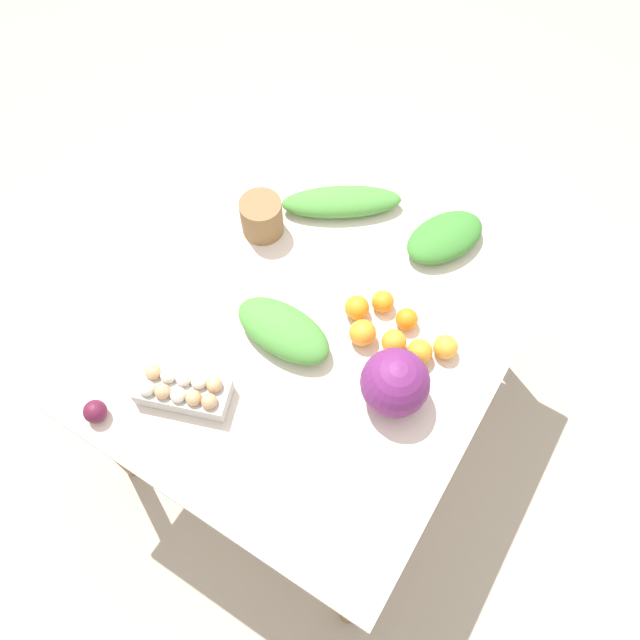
{
  "coord_description": "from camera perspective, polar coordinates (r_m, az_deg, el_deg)",
  "views": [
    {
      "loc": [
        -0.74,
        -0.46,
        2.36
      ],
      "look_at": [
        0.0,
        0.0,
        0.75
      ],
      "focal_mm": 35.0,
      "sensor_mm": 36.0,
      "label": 1
    }
  ],
  "objects": [
    {
      "name": "ground_plane",
      "position": [
        2.52,
        0.0,
        -8.1
      ],
      "size": [
        8.0,
        8.0,
        0.0
      ],
      "primitive_type": "plane",
      "color": "#B2A899"
    },
    {
      "name": "dining_table",
      "position": [
        1.93,
        0.0,
        -1.5
      ],
      "size": [
        1.28,
        1.07,
        0.73
      ],
      "color": "silver",
      "rests_on": "ground_plane"
    },
    {
      "name": "cabbage_purple",
      "position": [
        1.68,
        6.87,
        -5.71
      ],
      "size": [
        0.19,
        0.19,
        0.19
      ],
      "primitive_type": "sphere",
      "color": "#6B2366",
      "rests_on": "dining_table"
    },
    {
      "name": "egg_carton",
      "position": [
        1.76,
        -12.43,
        -6.31
      ],
      "size": [
        0.19,
        0.28,
        0.09
      ],
      "rotation": [
        0.0,
        0.0,
        5.05
      ],
      "color": "#B7B7B2",
      "rests_on": "dining_table"
    },
    {
      "name": "paper_bag",
      "position": [
        2.0,
        -5.36,
        9.38
      ],
      "size": [
        0.13,
        0.13,
        0.13
      ],
      "primitive_type": "cylinder",
      "color": "olive",
      "rests_on": "dining_table"
    },
    {
      "name": "greens_bunch_beet_tops",
      "position": [
        2.01,
        11.34,
        7.44
      ],
      "size": [
        0.31,
        0.26,
        0.08
      ],
      "primitive_type": "ellipsoid",
      "rotation": [
        0.0,
        0.0,
        5.83
      ],
      "color": "#3D8433",
      "rests_on": "dining_table"
    },
    {
      "name": "greens_bunch_kale",
      "position": [
        1.79,
        -3.38,
        -0.94
      ],
      "size": [
        0.17,
        0.31,
        0.09
      ],
      "primitive_type": "ellipsoid",
      "rotation": [
        0.0,
        0.0,
        4.66
      ],
      "color": "#4C933D",
      "rests_on": "dining_table"
    },
    {
      "name": "greens_bunch_scallion",
      "position": [
        2.06,
        1.98,
        10.75
      ],
      "size": [
        0.32,
        0.39,
        0.07
      ],
      "primitive_type": "ellipsoid",
      "rotation": [
        0.0,
        0.0,
        2.18
      ],
      "color": "#4C933D",
      "rests_on": "dining_table"
    },
    {
      "name": "beet_root",
      "position": [
        1.81,
        -19.86,
        -7.87
      ],
      "size": [
        0.06,
        0.06,
        0.06
      ],
      "primitive_type": "sphere",
      "color": "#5B1933",
      "rests_on": "dining_table"
    },
    {
      "name": "orange_0",
      "position": [
        1.84,
        7.94,
        0.08
      ],
      "size": [
        0.07,
        0.07,
        0.07
      ],
      "primitive_type": "sphere",
      "color": "orange",
      "rests_on": "dining_table"
    },
    {
      "name": "orange_1",
      "position": [
        1.81,
        11.4,
        -2.44
      ],
      "size": [
        0.07,
        0.07,
        0.07
      ],
      "primitive_type": "sphere",
      "color": "#F9A833",
      "rests_on": "dining_table"
    },
    {
      "name": "orange_2",
      "position": [
        1.8,
        6.78,
        -1.98
      ],
      "size": [
        0.07,
        0.07,
        0.07
      ],
      "primitive_type": "sphere",
      "color": "orange",
      "rests_on": "dining_table"
    },
    {
      "name": "orange_3",
      "position": [
        1.86,
        5.76,
        1.69
      ],
      "size": [
        0.07,
        0.07,
        0.07
      ],
      "primitive_type": "sphere",
      "color": "orange",
      "rests_on": "dining_table"
    },
    {
      "name": "orange_4",
      "position": [
        1.84,
        3.39,
        1.14
      ],
      "size": [
        0.07,
        0.07,
        0.07
      ],
      "primitive_type": "sphere",
      "color": "orange",
      "rests_on": "dining_table"
    },
    {
      "name": "orange_5",
      "position": [
        1.79,
        9.09,
        -2.89
      ],
      "size": [
        0.07,
        0.07,
        0.07
      ],
      "primitive_type": "sphere",
      "color": "orange",
      "rests_on": "dining_table"
    },
    {
      "name": "orange_6",
      "position": [
        1.8,
        3.91,
        -1.17
      ],
      "size": [
        0.08,
        0.08,
        0.08
      ],
      "primitive_type": "sphere",
      "color": "orange",
      "rests_on": "dining_table"
    }
  ]
}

